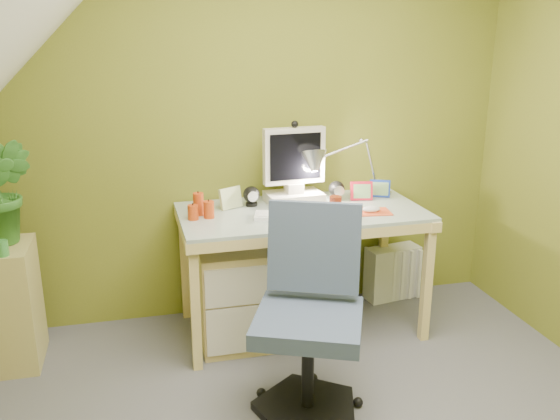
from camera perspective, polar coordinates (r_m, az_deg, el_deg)
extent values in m
cube|color=olive|center=(3.70, -2.25, 7.84)|extent=(3.20, 0.01, 2.40)
cube|color=white|center=(2.00, -22.56, 17.57)|extent=(1.10, 3.20, 1.10)
cube|color=white|center=(3.34, 1.44, -0.59)|extent=(0.48, 0.27, 0.02)
cube|color=#D64A21|center=(3.49, 8.75, -0.18)|extent=(0.24, 0.18, 0.01)
ellipsoid|color=silver|center=(3.48, 8.77, 0.07)|extent=(0.12, 0.08, 0.04)
cylinder|color=maroon|center=(3.46, 5.35, 0.57)|extent=(0.08, 0.08, 0.09)
cube|color=red|center=(3.72, 7.85, 1.84)|extent=(0.14, 0.05, 0.12)
cube|color=navy|center=(3.81, 9.59, 2.06)|extent=(0.12, 0.07, 0.11)
cube|color=#B5C486|center=(3.52, -4.78, 1.16)|extent=(0.14, 0.09, 0.13)
cube|color=tan|center=(3.59, -24.31, -8.33)|extent=(0.26, 0.39, 0.69)
imported|color=#2F6822|center=(3.43, -25.16, 1.60)|extent=(0.34, 0.29, 0.57)
cylinder|color=#3A8939|center=(3.31, -25.19, -3.36)|extent=(0.08, 0.08, 0.08)
cube|color=silver|center=(4.17, 10.74, -5.93)|extent=(0.39, 0.20, 0.37)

